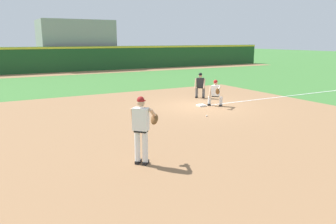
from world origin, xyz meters
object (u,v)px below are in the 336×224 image
pitcher (142,126)px  umpire (200,84)px  baseball (207,116)px  first_base_bag (201,105)px  first_baseman (215,92)px

pitcher → umpire: pitcher is taller
baseball → first_base_bag: bearing=61.7°
umpire → pitcher: bearing=-132.8°
baseball → umpire: umpire is taller
first_base_bag → pitcher: (-5.87, -5.74, 1.01)m
pitcher → umpire: (7.20, 7.78, -0.27)m
baseball → umpire: 4.77m
baseball → first_baseman: bearing=44.6°
first_base_bag → pitcher: 8.27m
first_base_bag → pitcher: bearing=-135.6°
pitcher → umpire: bearing=47.2°
baseball → pitcher: bearing=-142.1°
baseball → pitcher: size_ratio=0.04×
first_base_bag → umpire: umpire is taller
first_base_bag → umpire: 2.55m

